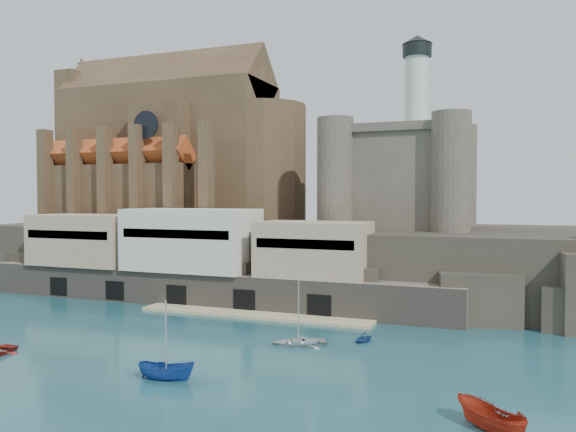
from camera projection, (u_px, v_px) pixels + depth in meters
The scene contains 9 objects.
ground at pixel (155, 352), 53.06m from camera, with size 300.00×300.00×0.00m, color #18454F.
promontory at pixel (297, 258), 89.67m from camera, with size 100.00×36.00×10.00m.
quay at pixel (189, 259), 78.03m from camera, with size 70.00×12.00×13.05m.
church at pixel (176, 155), 99.99m from camera, with size 47.00×25.93×30.51m.
castle_keep at pixel (401, 173), 84.95m from camera, with size 21.20×21.20×29.30m.
boat_2 at pixel (166, 379), 45.16m from camera, with size 1.80×1.85×4.80m, color navy.
boat_5 at pixel (490, 430), 35.33m from camera, with size 1.95×2.00×5.18m, color #A72914.
boat_6 at pixel (299, 345), 55.68m from camera, with size 3.93×1.14×5.51m, color silver.
boat_7 at pixel (364, 342), 56.86m from camera, with size 2.31×1.41×2.68m, color navy.
Camera 1 is at (30.63, -44.55, 14.74)m, focal length 35.00 mm.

